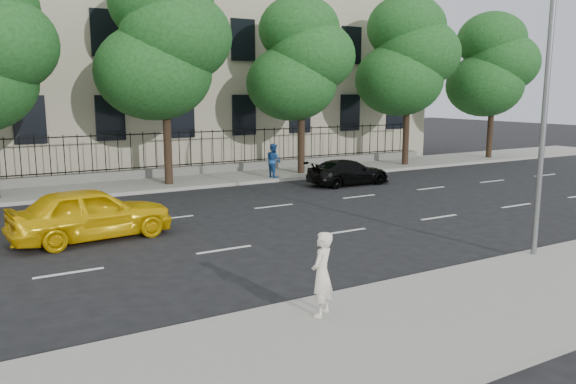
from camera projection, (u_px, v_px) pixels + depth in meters
The scene contains 15 objects.
ground at pixel (398, 251), 15.11m from camera, with size 120.00×120.00×0.00m, color black.
near_sidewalk at pixel (527, 294), 11.69m from camera, with size 60.00×4.00×0.15m, color gray.
far_sidewalk at pixel (204, 180), 27.02m from camera, with size 60.00×4.00×0.15m, color gray.
lane_markings at pixel (305, 218), 19.16m from camera, with size 49.60×4.62×0.01m, color silver, non-canonical shape.
masonry_building at pixel (143, 10), 33.07m from camera, with size 34.60×12.11×18.50m.
iron_fence at pixel (191, 164), 28.37m from camera, with size 30.00×0.50×2.20m.
street_light at pixel (530, 55), 13.94m from camera, with size 0.25×3.32×8.05m.
tree_c at pixel (163, 41), 24.40m from camera, with size 5.89×5.50×9.80m.
tree_d at pixel (301, 60), 27.96m from camera, with size 5.34×4.94×8.84m.
tree_e at pixel (407, 57), 31.36m from camera, with size 5.71×5.31×9.46m.
tree_f at pixel (493, 65), 34.87m from camera, with size 5.52×5.12×9.01m.
yellow_taxi at pixel (91, 213), 16.22m from camera, with size 1.84×4.56×1.55m, color yellow.
black_sedan at pixel (348, 172), 25.91m from camera, with size 1.64×4.04×1.17m, color black.
woman_near at pixel (322, 274), 10.27m from camera, with size 0.58×0.38×1.59m, color white.
pedestrian_far at pixel (273, 161), 27.14m from camera, with size 0.80×0.62×1.64m, color navy.
Camera 1 is at (-9.90, -11.13, 4.22)m, focal length 35.00 mm.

